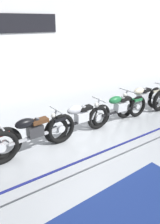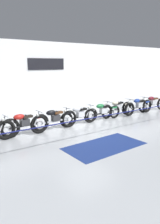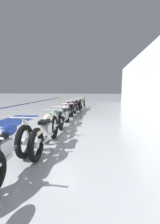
# 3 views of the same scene
# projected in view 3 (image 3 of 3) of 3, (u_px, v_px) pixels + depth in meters

# --- Properties ---
(ground_plane) EXTENTS (120.00, 120.00, 0.00)m
(ground_plane) POSITION_uv_depth(u_px,v_px,m) (51.00, 125.00, 6.72)
(ground_plane) COLOR #B2B7BC
(motorcycle_orange_0) EXTENTS (2.34, 0.62, 0.99)m
(motorcycle_orange_0) POSITION_uv_depth(u_px,v_px,m) (81.00, 104.00, 11.90)
(motorcycle_orange_0) COLOR black
(motorcycle_orange_0) RESTS_ON ground
(motorcycle_silver_1) EXTENTS (2.32, 0.62, 0.98)m
(motorcycle_silver_1) POSITION_uv_depth(u_px,v_px,m) (76.00, 105.00, 10.61)
(motorcycle_silver_1) COLOR black
(motorcycle_silver_1) RESTS_ON ground
(motorcycle_red_2) EXTENTS (2.30, 0.62, 0.97)m
(motorcycle_red_2) POSITION_uv_depth(u_px,v_px,m) (73.00, 107.00, 9.33)
(motorcycle_red_2) COLOR black
(motorcycle_red_2) RESTS_ON ground
(motorcycle_black_3) EXTENTS (2.31, 0.62, 0.97)m
(motorcycle_black_3) POSITION_uv_depth(u_px,v_px,m) (68.00, 110.00, 7.97)
(motorcycle_black_3) COLOR black
(motorcycle_black_3) RESTS_ON ground
(motorcycle_silver_4) EXTENTS (2.20, 0.62, 0.92)m
(motorcycle_silver_4) POSITION_uv_depth(u_px,v_px,m) (65.00, 115.00, 6.56)
(motorcycle_silver_4) COLOR black
(motorcycle_silver_4) RESTS_ON ground
(motorcycle_green_5) EXTENTS (2.32, 0.62, 0.93)m
(motorcycle_green_5) POSITION_uv_depth(u_px,v_px,m) (54.00, 122.00, 5.20)
(motorcycle_green_5) COLOR black
(motorcycle_green_5) RESTS_ON ground
(motorcycle_cream_6) EXTENTS (2.31, 0.62, 0.95)m
(motorcycle_cream_6) POSITION_uv_depth(u_px,v_px,m) (47.00, 131.00, 4.01)
(motorcycle_cream_6) COLOR black
(motorcycle_cream_6) RESTS_ON ground
(motorcycle_blue_7) EXTENTS (2.32, 0.62, 0.97)m
(motorcycle_blue_7) POSITION_uv_depth(u_px,v_px,m) (4.00, 151.00, 2.66)
(motorcycle_blue_7) COLOR black
(motorcycle_blue_7) RESTS_ON ground
(bicycle) EXTENTS (1.69, 0.48, 0.95)m
(bicycle) POSITION_uv_depth(u_px,v_px,m) (84.00, 103.00, 13.91)
(bicycle) COLOR black
(bicycle) RESTS_ON ground
(stanchion_far_left) EXTENTS (14.00, 0.28, 1.05)m
(stanchion_far_left) POSITION_uv_depth(u_px,v_px,m) (34.00, 104.00, 8.32)
(stanchion_far_left) COLOR gold
(stanchion_far_left) RESTS_ON ground
(floor_banner) EXTENTS (2.95, 1.61, 0.01)m
(floor_banner) POSITION_uv_depth(u_px,v_px,m) (16.00, 120.00, 7.82)
(floor_banner) COLOR navy
(floor_banner) RESTS_ON ground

